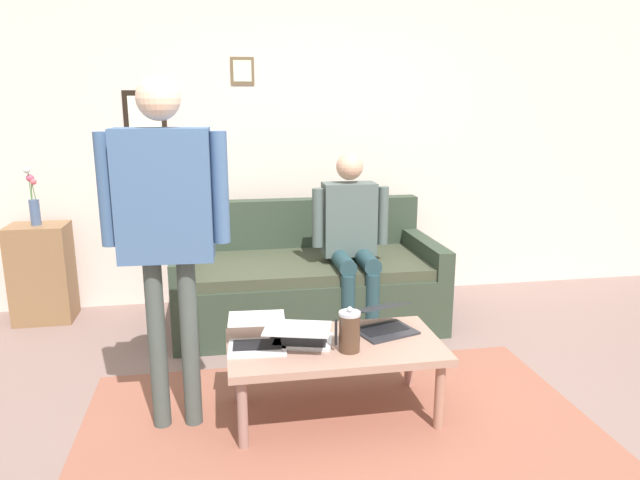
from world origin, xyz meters
TOP-DOWN VIEW (x-y plane):
  - ground_plane at (0.00, 0.00)m, footprint 7.68×7.68m
  - area_rug at (0.06, -0.08)m, footprint 2.63×1.48m
  - back_wall at (0.00, -2.20)m, footprint 7.04×0.11m
  - couch at (0.01, -1.55)m, footprint 1.92×0.95m
  - coffee_table at (0.06, -0.18)m, footprint 1.11×0.60m
  - laptop_left at (-0.23, -0.31)m, footprint 0.38×0.38m
  - laptop_center at (0.25, -0.19)m, footprint 0.41×0.42m
  - laptop_right at (0.46, -0.22)m, footprint 0.31×0.35m
  - french_press at (0.01, -0.08)m, footprint 0.13×0.11m
  - side_shelf at (1.96, -1.91)m, footprint 0.42×0.32m
  - flower_vase at (1.97, -1.91)m, footprint 0.08×0.08m
  - person_standing at (0.88, -0.22)m, footprint 0.61×0.22m
  - person_seated at (-0.28, -1.32)m, footprint 0.55×0.51m

SIDE VIEW (x-z plane):
  - ground_plane at x=0.00m, z-range 0.00..0.00m
  - area_rug at x=0.06m, z-range 0.00..0.01m
  - couch at x=0.01m, z-range -0.14..0.74m
  - coffee_table at x=0.06m, z-range 0.16..0.56m
  - side_shelf at x=1.96m, z-range 0.00..0.74m
  - laptop_left at x=-0.23m, z-range 0.37..0.53m
  - laptop_right at x=0.46m, z-range 0.39..0.51m
  - laptop_center at x=0.25m, z-range 0.39..0.51m
  - french_press at x=0.01m, z-range 0.39..0.63m
  - person_seated at x=-0.28m, z-range 0.09..1.37m
  - flower_vase at x=1.97m, z-range 0.69..1.12m
  - person_standing at x=0.88m, z-range 0.25..1.99m
  - back_wall at x=0.00m, z-range 0.00..2.70m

